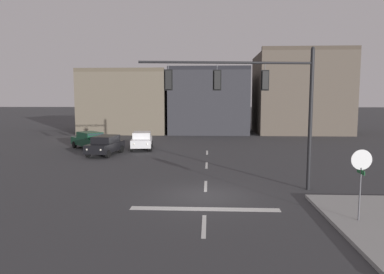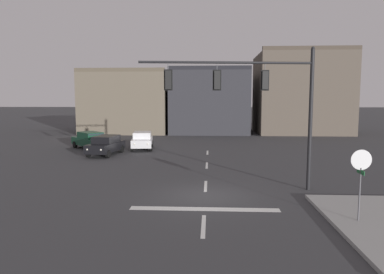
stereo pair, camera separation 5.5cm
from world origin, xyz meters
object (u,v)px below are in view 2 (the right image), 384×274
(stop_sign, at_px, (361,168))
(car_lot_farside, at_px, (90,140))
(car_lot_nearside, at_px, (142,140))
(signal_mast_near_side, at_px, (257,93))
(car_lot_middle, at_px, (106,145))

(stop_sign, relative_size, car_lot_farside, 0.64)
(car_lot_nearside, bearing_deg, signal_mast_near_side, -59.37)
(stop_sign, xyz_separation_m, car_lot_nearside, (-11.96, 19.45, -1.29))
(car_lot_nearside, distance_m, car_lot_middle, 4.33)
(car_lot_nearside, height_order, car_lot_middle, same)
(stop_sign, distance_m, car_lot_middle, 21.44)
(signal_mast_near_side, relative_size, stop_sign, 3.07)
(signal_mast_near_side, bearing_deg, car_lot_farside, 133.18)
(signal_mast_near_side, relative_size, car_lot_nearside, 1.88)
(car_lot_nearside, distance_m, car_lot_farside, 4.99)
(signal_mast_near_side, bearing_deg, stop_sign, -55.55)
(signal_mast_near_side, xyz_separation_m, car_lot_farside, (-13.71, 14.61, -4.11))
(signal_mast_near_side, relative_size, car_lot_middle, 1.89)
(stop_sign, height_order, car_lot_farside, stop_sign)
(car_lot_middle, bearing_deg, stop_sign, -47.81)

